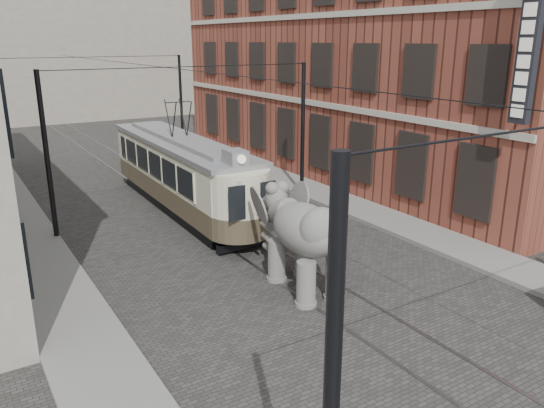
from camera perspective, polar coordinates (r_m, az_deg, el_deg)
ground at (r=17.61m, az=0.37°, el=-6.23°), size 120.00×120.00×0.00m
tram_rails at (r=17.60m, az=0.37°, el=-6.19°), size 1.54×80.00×0.02m
sidewalk_right at (r=21.17m, az=14.27°, el=-2.47°), size 2.00×60.00×0.15m
sidewalk_left at (r=15.47m, az=-20.86°, el=-10.57°), size 2.00×60.00×0.15m
brick_building at (r=30.01m, az=9.38°, el=14.98°), size 8.00×26.00×12.00m
distant_block at (r=54.38m, az=-23.59°, el=15.71°), size 28.00×10.00×14.00m
catenary at (r=20.88m, az=-7.44°, el=5.97°), size 11.00×30.20×6.00m
tram at (r=22.88m, az=-9.65°, el=5.00°), size 2.61×11.55×4.56m
elephant at (r=15.33m, az=3.52°, el=-4.16°), size 3.02×4.87×2.83m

